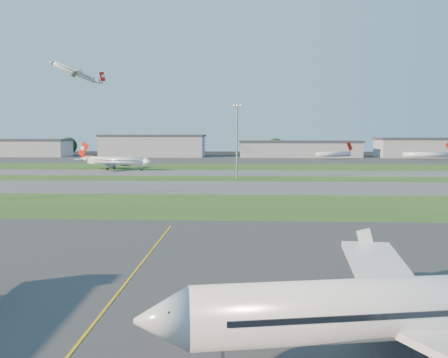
# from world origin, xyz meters

# --- Properties ---
(ground) EXTENTS (700.00, 700.00, 0.00)m
(ground) POSITION_xyz_m (0.00, 0.00, 0.00)
(ground) COLOR black
(ground) RESTS_ON ground
(apron_near) EXTENTS (300.00, 70.00, 0.01)m
(apron_near) POSITION_xyz_m (0.00, 0.00, 0.01)
(apron_near) COLOR #333335
(apron_near) RESTS_ON ground
(grass_strip_a) EXTENTS (300.00, 34.00, 0.01)m
(grass_strip_a) POSITION_xyz_m (0.00, 52.00, 0.01)
(grass_strip_a) COLOR #294918
(grass_strip_a) RESTS_ON ground
(taxiway_a) EXTENTS (300.00, 32.00, 0.01)m
(taxiway_a) POSITION_xyz_m (0.00, 85.00, 0.01)
(taxiway_a) COLOR #515154
(taxiway_a) RESTS_ON ground
(grass_strip_b) EXTENTS (300.00, 18.00, 0.01)m
(grass_strip_b) POSITION_xyz_m (0.00, 110.00, 0.01)
(grass_strip_b) COLOR #294918
(grass_strip_b) RESTS_ON ground
(taxiway_b) EXTENTS (300.00, 26.00, 0.01)m
(taxiway_b) POSITION_xyz_m (0.00, 132.00, 0.01)
(taxiway_b) COLOR #515154
(taxiway_b) RESTS_ON ground
(grass_strip_c) EXTENTS (300.00, 40.00, 0.01)m
(grass_strip_c) POSITION_xyz_m (0.00, 165.00, 0.01)
(grass_strip_c) COLOR #294918
(grass_strip_c) RESTS_ON ground
(apron_far) EXTENTS (400.00, 80.00, 0.01)m
(apron_far) POSITION_xyz_m (0.00, 225.00, 0.01)
(apron_far) COLOR #333335
(apron_far) RESTS_ON ground
(yellow_line) EXTENTS (0.25, 60.00, 0.02)m
(yellow_line) POSITION_xyz_m (5.00, 0.00, 0.00)
(yellow_line) COLOR gold
(yellow_line) RESTS_ON ground
(airliner_parked) EXTENTS (38.77, 32.64, 12.16)m
(airliner_parked) POSITION_xyz_m (29.85, -14.34, 4.27)
(airliner_parked) COLOR white
(airliner_parked) RESTS_ON ground
(airliner_taxiing) EXTENTS (33.89, 28.61, 10.97)m
(airliner_taxiing) POSITION_xyz_m (-38.13, 145.04, 3.85)
(airliner_taxiing) COLOR white
(airliner_taxiing) RESTS_ON ground
(airliner_departing) EXTENTS (27.13, 23.20, 9.22)m
(airliner_departing) POSITION_xyz_m (-79.75, 208.98, 50.87)
(airliner_departing) COLOR white
(mini_jet_near) EXTENTS (25.43, 16.18, 9.48)m
(mini_jet_near) POSITION_xyz_m (72.77, 228.25, 3.28)
(mini_jet_near) COLOR white
(mini_jet_near) RESTS_ON ground
(mini_jet_far) EXTENTS (28.51, 7.22, 9.48)m
(mini_jet_far) POSITION_xyz_m (126.78, 224.11, 3.28)
(mini_jet_far) COLOR white
(mini_jet_far) RESTS_ON ground
(light_mast_centre) EXTENTS (3.20, 0.70, 25.80)m
(light_mast_centre) POSITION_xyz_m (15.00, 108.00, 14.81)
(light_mast_centre) COLOR gray
(light_mast_centre) RESTS_ON ground
(hangar_far_west) EXTENTS (91.80, 23.00, 12.20)m
(hangar_far_west) POSITION_xyz_m (-150.00, 255.00, 6.14)
(hangar_far_west) COLOR #9EA1A5
(hangar_far_west) RESTS_ON ground
(hangar_west) EXTENTS (71.40, 23.00, 15.20)m
(hangar_west) POSITION_xyz_m (-45.00, 255.00, 7.64)
(hangar_west) COLOR #9EA1A5
(hangar_west) RESTS_ON ground
(hangar_east) EXTENTS (81.60, 23.00, 11.20)m
(hangar_east) POSITION_xyz_m (55.00, 255.00, 5.64)
(hangar_east) COLOR #9EA1A5
(hangar_east) RESTS_ON ground
(tree_west) EXTENTS (12.10, 12.10, 13.20)m
(tree_west) POSITION_xyz_m (-110.00, 270.00, 7.14)
(tree_west) COLOR black
(tree_west) RESTS_ON ground
(tree_mid_west) EXTENTS (9.90, 9.90, 10.80)m
(tree_mid_west) POSITION_xyz_m (-20.00, 266.00, 5.84)
(tree_mid_west) COLOR black
(tree_mid_west) RESTS_ON ground
(tree_mid_east) EXTENTS (11.55, 11.55, 12.60)m
(tree_mid_east) POSITION_xyz_m (40.00, 269.00, 6.81)
(tree_mid_east) COLOR black
(tree_mid_east) RESTS_ON ground
(tree_east) EXTENTS (10.45, 10.45, 11.40)m
(tree_east) POSITION_xyz_m (115.00, 267.00, 6.16)
(tree_east) COLOR black
(tree_east) RESTS_ON ground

